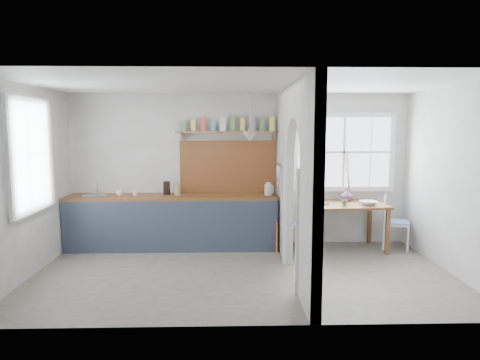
{
  "coord_description": "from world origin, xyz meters",
  "views": [
    {
      "loc": [
        -0.2,
        -5.77,
        2.03
      ],
      "look_at": [
        -0.03,
        0.35,
        1.27
      ],
      "focal_mm": 32.0,
      "sensor_mm": 36.0,
      "label": 1
    }
  ],
  "objects_px": {
    "vase": "(347,195)",
    "kettle": "(268,189)",
    "dining_table": "(346,226)",
    "chair_right": "(396,222)",
    "chair_left": "(288,224)"
  },
  "relations": [
    {
      "from": "vase",
      "to": "kettle",
      "type": "bearing_deg",
      "value": -175.86
    },
    {
      "from": "dining_table",
      "to": "vase",
      "type": "distance_m",
      "value": 0.55
    },
    {
      "from": "dining_table",
      "to": "chair_right",
      "type": "bearing_deg",
      "value": -2.14
    },
    {
      "from": "dining_table",
      "to": "chair_left",
      "type": "relative_size",
      "value": 1.47
    },
    {
      "from": "chair_left",
      "to": "kettle",
      "type": "bearing_deg",
      "value": -94.36
    },
    {
      "from": "chair_left",
      "to": "kettle",
      "type": "height_order",
      "value": "kettle"
    },
    {
      "from": "kettle",
      "to": "vase",
      "type": "height_order",
      "value": "kettle"
    },
    {
      "from": "dining_table",
      "to": "kettle",
      "type": "bearing_deg",
      "value": 169.08
    },
    {
      "from": "chair_left",
      "to": "vase",
      "type": "relative_size",
      "value": 4.0
    },
    {
      "from": "kettle",
      "to": "chair_left",
      "type": "bearing_deg",
      "value": 7.8
    },
    {
      "from": "chair_left",
      "to": "vase",
      "type": "xyz_separation_m",
      "value": [
        1.03,
        0.2,
        0.46
      ]
    },
    {
      "from": "dining_table",
      "to": "chair_left",
      "type": "distance_m",
      "value": 0.97
    },
    {
      "from": "chair_right",
      "to": "kettle",
      "type": "relative_size",
      "value": 4.35
    },
    {
      "from": "dining_table",
      "to": "kettle",
      "type": "height_order",
      "value": "kettle"
    },
    {
      "from": "dining_table",
      "to": "vase",
      "type": "xyz_separation_m",
      "value": [
        0.07,
        0.24,
        0.49
      ]
    }
  ]
}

